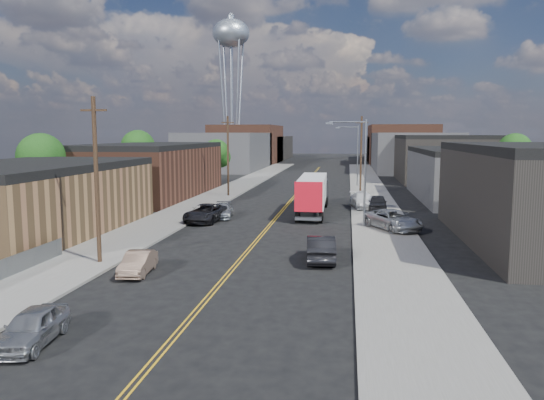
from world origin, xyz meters
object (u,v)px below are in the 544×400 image
(water_tower, at_px, (231,39))
(car_right_lot_c, at_px, (378,203))
(car_left_a, at_px, (32,327))
(car_left_d, at_px, (222,211))
(car_right_oncoming, at_px, (321,248))
(car_right_lot_a, at_px, (393,220))
(car_left_c, at_px, (206,213))
(car_right_lot_b, at_px, (363,200))
(car_left_b, at_px, (138,263))
(semi_truck, at_px, (314,192))

(water_tower, xyz_separation_m, car_right_lot_c, (31.62, -75.58, -29.74))
(car_left_a, xyz_separation_m, car_left_d, (0.00, 30.41, -0.02))
(car_right_oncoming, height_order, car_right_lot_a, car_right_lot_a)
(car_left_c, bearing_deg, car_right_lot_b, 42.10)
(car_right_lot_c, bearing_deg, car_left_d, -154.63)
(car_left_d, xyz_separation_m, car_right_lot_b, (13.20, 7.59, 0.26))
(car_left_b, height_order, car_left_d, car_left_d)
(semi_truck, distance_m, car_right_lot_a, 11.71)
(car_left_a, xyz_separation_m, car_right_lot_a, (15.28, 25.57, 0.26))
(car_right_lot_a, bearing_deg, car_right_lot_c, 65.32)
(car_right_lot_c, bearing_deg, car_left_a, -108.88)
(car_right_lot_a, height_order, car_right_lot_c, car_right_lot_a)
(car_right_lot_c, bearing_deg, car_left_b, -116.07)
(semi_truck, distance_m, car_right_lot_c, 6.67)
(car_right_oncoming, bearing_deg, water_tower, -78.85)
(water_tower, distance_m, car_right_oncoming, 105.33)
(car_left_d, height_order, car_right_oncoming, car_right_oncoming)
(car_right_oncoming, xyz_separation_m, car_right_lot_a, (5.28, 10.91, 0.14))
(car_left_a, relative_size, car_left_c, 0.70)
(car_left_a, xyz_separation_m, car_right_lot_b, (13.20, 38.00, 0.24))
(car_right_lot_c, bearing_deg, car_right_lot_b, 134.98)
(car_right_lot_c, bearing_deg, car_right_lot_a, -83.54)
(car_left_d, bearing_deg, car_right_oncoming, -64.89)
(car_left_a, relative_size, car_right_lot_c, 0.90)
(water_tower, distance_m, car_left_c, 90.68)
(car_right_lot_c, bearing_deg, car_right_oncoming, -98.99)
(semi_truck, bearing_deg, car_left_c, -143.69)
(car_left_a, xyz_separation_m, car_right_oncoming, (10.00, 14.66, 0.13))
(car_left_b, xyz_separation_m, car_right_lot_b, (13.20, 27.88, 0.29))
(water_tower, relative_size, car_right_lot_a, 6.45)
(car_right_lot_b, bearing_deg, water_tower, 101.88)
(car_right_lot_b, relative_size, car_right_lot_c, 1.20)
(water_tower, height_order, car_right_lot_b, water_tower)
(car_left_b, bearing_deg, car_left_a, -96.20)
(water_tower, xyz_separation_m, car_right_lot_b, (30.20, -74.00, -29.72))
(car_left_b, distance_m, car_right_lot_a, 21.73)
(car_left_b, relative_size, car_right_lot_c, 0.87)
(car_right_lot_b, bearing_deg, car_left_c, -154.75)
(car_right_oncoming, distance_m, car_right_lot_c, 22.25)
(car_left_d, bearing_deg, semi_truck, 21.09)
(car_left_b, bearing_deg, car_right_lot_b, 58.46)
(car_right_oncoming, height_order, car_right_lot_b, car_right_lot_b)
(car_left_c, distance_m, car_left_d, 2.67)
(car_left_a, relative_size, car_left_d, 0.88)
(car_left_d, relative_size, car_right_lot_b, 0.85)
(semi_truck, bearing_deg, car_left_a, -104.22)
(water_tower, relative_size, car_left_b, 9.56)
(car_left_c, distance_m, car_right_lot_c, 17.72)
(car_left_c, bearing_deg, car_right_lot_c, 35.27)
(car_left_c, xyz_separation_m, car_right_lot_b, (14.12, 10.10, 0.13))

